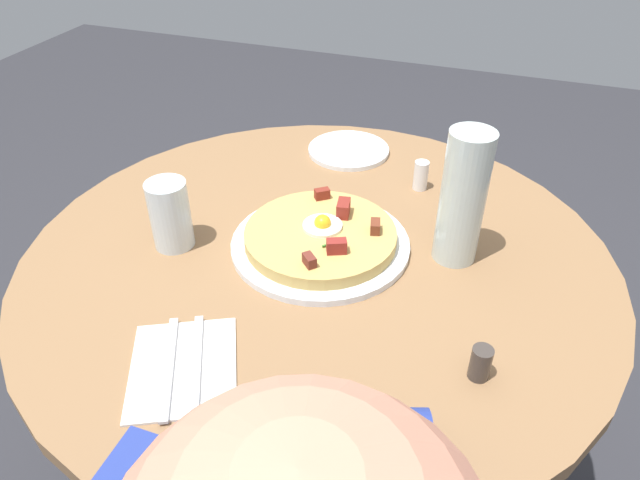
{
  "coord_description": "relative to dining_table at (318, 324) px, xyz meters",
  "views": [
    {
      "loc": [
        -0.27,
        0.74,
        1.32
      ],
      "look_at": [
        -0.0,
        -0.01,
        0.74
      ],
      "focal_mm": 32.85,
      "sensor_mm": 36.0,
      "label": 1
    }
  ],
  "objects": [
    {
      "name": "pizza_plate",
      "position": [
        -0.0,
        -0.01,
        0.18
      ],
      "size": [
        0.3,
        0.3,
        0.01
      ],
      "primitive_type": "cylinder",
      "color": "white",
      "rests_on": "dining_table"
    },
    {
      "name": "fork",
      "position": [
        0.1,
        0.31,
        0.18
      ],
      "size": [
        0.09,
        0.17,
        0.0
      ],
      "primitive_type": "cube",
      "rotation": [
        0.0,
        0.0,
        2.04
      ],
      "color": "silver",
      "rests_on": "napkin"
    },
    {
      "name": "salt_shaker",
      "position": [
        -0.12,
        -0.26,
        0.2
      ],
      "size": [
        0.03,
        0.03,
        0.06
      ],
      "primitive_type": "cylinder",
      "color": "white",
      "rests_on": "dining_table"
    },
    {
      "name": "napkin",
      "position": [
        0.08,
        0.3,
        0.17
      ],
      "size": [
        0.2,
        0.21,
        0.0
      ],
      "primitive_type": "cube",
      "rotation": [
        0.0,
        0.0,
        2.04
      ],
      "color": "white",
      "rests_on": "dining_table"
    },
    {
      "name": "pepper_shaker",
      "position": [
        -0.29,
        0.18,
        0.2
      ],
      "size": [
        0.03,
        0.03,
        0.05
      ],
      "primitive_type": "cylinder",
      "color": "#3F3833",
      "rests_on": "dining_table"
    },
    {
      "name": "dining_table",
      "position": [
        0.0,
        0.0,
        0.0
      ],
      "size": [
        0.99,
        0.99,
        0.72
      ],
      "color": "olive",
      "rests_on": "ground_plane"
    },
    {
      "name": "bread_plate",
      "position": [
        0.06,
        -0.36,
        0.18
      ],
      "size": [
        0.18,
        0.18,
        0.01
      ],
      "primitive_type": "cylinder",
      "color": "white",
      "rests_on": "dining_table"
    },
    {
      "name": "water_bottle",
      "position": [
        -0.22,
        -0.07,
        0.28
      ],
      "size": [
        0.07,
        0.07,
        0.23
      ],
      "primitive_type": "cylinder",
      "color": "silver",
      "rests_on": "dining_table"
    },
    {
      "name": "knife",
      "position": [
        0.07,
        0.29,
        0.18
      ],
      "size": [
        0.09,
        0.17,
        0.0
      ],
      "primitive_type": "cube",
      "rotation": [
        0.0,
        0.0,
        2.04
      ],
      "color": "silver",
      "rests_on": "napkin"
    },
    {
      "name": "water_glass",
      "position": [
        0.24,
        0.06,
        0.23
      ],
      "size": [
        0.07,
        0.07,
        0.12
      ],
      "primitive_type": "cylinder",
      "color": "silver",
      "rests_on": "dining_table"
    },
    {
      "name": "breakfast_pizza",
      "position": [
        -0.0,
        -0.02,
        0.19
      ],
      "size": [
        0.26,
        0.26,
        0.05
      ],
      "color": "tan",
      "rests_on": "pizza_plate"
    }
  ]
}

